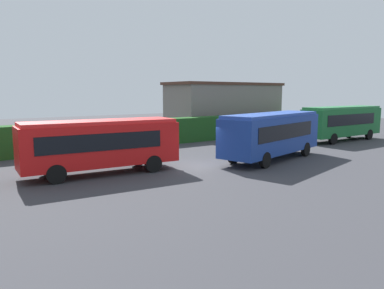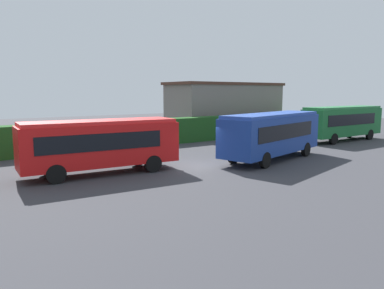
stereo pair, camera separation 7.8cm
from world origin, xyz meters
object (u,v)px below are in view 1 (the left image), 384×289
(bus_green, at_px, (342,121))
(person_center, at_px, (324,127))
(bus_blue, at_px, (272,133))
(person_left, at_px, (317,129))
(bus_red, at_px, (101,143))

(bus_green, relative_size, person_center, 5.28)
(bus_blue, distance_m, bus_green, 13.49)
(bus_green, bearing_deg, person_left, 86.48)
(bus_blue, relative_size, bus_green, 1.00)
(bus_red, xyz_separation_m, person_center, (26.43, 4.00, -0.79))
(person_left, relative_size, person_center, 0.89)
(bus_blue, height_order, bus_green, bus_green)
(person_center, bearing_deg, bus_red, 99.95)
(person_left, height_order, person_center, person_center)
(bus_blue, relative_size, person_center, 5.27)
(bus_blue, distance_m, person_left, 14.59)
(person_center, bearing_deg, person_left, 107.21)
(bus_red, xyz_separation_m, bus_green, (24.39, 0.65, 0.11))
(bus_red, distance_m, bus_green, 24.40)
(bus_blue, bearing_deg, person_center, 9.62)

